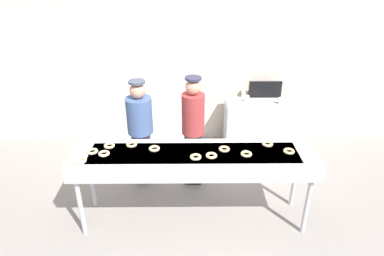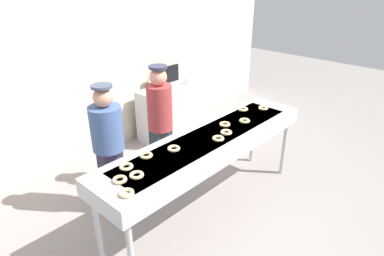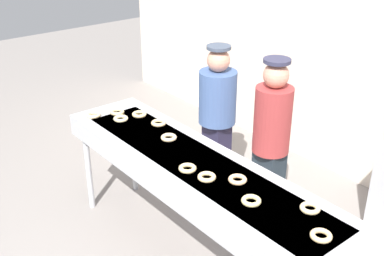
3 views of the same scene
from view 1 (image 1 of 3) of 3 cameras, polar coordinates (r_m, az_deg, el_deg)
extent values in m
plane|color=gray|center=(4.48, 0.29, -14.86)|extent=(16.00, 16.00, 0.00)
cube|color=beige|center=(5.72, 0.02, 12.34)|extent=(8.00, 0.12, 3.08)
cube|color=#B7BABF|center=(3.95, 0.32, -5.35)|extent=(2.83, 0.67, 0.19)
cube|color=slate|center=(3.92, 0.32, -4.70)|extent=(2.40, 0.47, 0.08)
cylinder|color=#B7BABF|center=(4.23, -18.22, -12.58)|extent=(0.06, 0.06, 0.78)
cylinder|color=#B7BABF|center=(4.26, 18.76, -12.34)|extent=(0.06, 0.06, 0.78)
cylinder|color=#B7BABF|center=(4.61, -16.50, -8.61)|extent=(0.06, 0.06, 0.78)
cylinder|color=#B7BABF|center=(4.64, 16.89, -8.43)|extent=(0.06, 0.06, 0.78)
torus|color=beige|center=(3.97, -6.37, -3.47)|extent=(0.15, 0.15, 0.03)
torus|color=#F7CC8B|center=(4.10, -10.14, -2.75)|extent=(0.18, 0.18, 0.03)
torus|color=#E8C788|center=(4.06, -16.43, -3.80)|extent=(0.16, 0.16, 0.03)
torus|color=#F9C287|center=(3.96, 5.45, -3.55)|extent=(0.17, 0.17, 0.03)
torus|color=#F5CC8E|center=(3.92, -18.23, -5.24)|extent=(0.17, 0.17, 0.03)
torus|color=beige|center=(3.98, -14.60, -4.19)|extent=(0.18, 0.18, 0.03)
torus|color=#F3CB88|center=(4.06, 16.02, -3.79)|extent=(0.18, 0.18, 0.03)
torus|color=#F7CF8C|center=(3.82, 3.27, -4.66)|extent=(0.15, 0.15, 0.03)
torus|color=#E8D588|center=(3.90, 9.13, -4.34)|extent=(0.18, 0.18, 0.03)
torus|color=#EECD89|center=(4.13, -13.75, -2.91)|extent=(0.18, 0.18, 0.03)
torus|color=#EBCC86|center=(3.79, 0.62, -4.91)|extent=(0.18, 0.18, 0.03)
torus|color=beige|center=(4.14, 12.60, -2.63)|extent=(0.17, 0.17, 0.03)
cube|color=#242139|center=(4.96, -8.32, -4.77)|extent=(0.24, 0.18, 0.80)
cylinder|color=#3F598C|center=(4.65, -8.85, 2.11)|extent=(0.35, 0.35, 0.50)
sphere|color=tan|center=(4.51, -9.17, 6.23)|extent=(0.21, 0.21, 0.21)
cylinder|color=#3D4758|center=(4.47, -9.28, 7.67)|extent=(0.22, 0.22, 0.03)
cube|color=#202931|center=(4.86, 0.15, -5.05)|extent=(0.24, 0.18, 0.82)
cylinder|color=#993333|center=(4.53, 0.16, 2.35)|extent=(0.31, 0.31, 0.56)
sphere|color=tan|center=(4.39, 0.17, 6.92)|extent=(0.21, 0.21, 0.21)
cylinder|color=#2D2D43|center=(4.35, 0.17, 8.38)|extent=(0.22, 0.22, 0.03)
cube|color=#B7BABF|center=(5.83, 12.06, 0.38)|extent=(1.32, 0.51, 0.87)
cylinder|color=beige|center=(5.61, 14.66, 4.44)|extent=(0.07, 0.07, 0.11)
cylinder|color=beige|center=(5.73, 8.66, 5.53)|extent=(0.07, 0.07, 0.11)
cylinder|color=beige|center=(5.58, 9.25, 4.89)|extent=(0.07, 0.07, 0.11)
cube|color=black|center=(5.79, 12.20, 6.37)|extent=(0.54, 0.04, 0.28)
camera|label=2|loc=(2.80, -63.94, 4.82)|focal=31.89mm
camera|label=3|loc=(2.77, 60.44, 8.17)|focal=45.00mm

